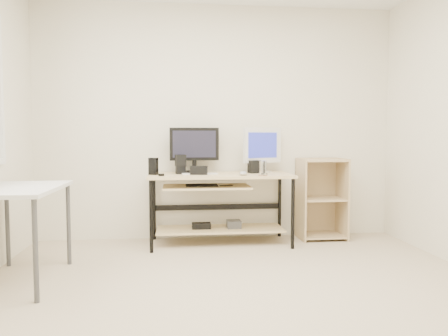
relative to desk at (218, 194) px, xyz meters
name	(u,v)px	position (x,y,z in m)	size (l,w,h in m)	color
room	(224,110)	(-0.11, -1.62, 0.78)	(4.01, 4.01, 2.62)	beige
desk	(218,194)	(0.00, 0.00, 0.00)	(1.50, 0.65, 0.75)	beige
side_table	(18,197)	(-1.65, -1.06, 0.13)	(0.60, 1.00, 0.75)	silver
shelf_unit	(320,198)	(1.18, 0.16, -0.09)	(0.50, 0.40, 0.90)	tan
black_monitor	(194,147)	(-0.24, 0.19, 0.49)	(0.54, 0.22, 0.49)	black
white_imac	(262,146)	(0.51, 0.15, 0.50)	(0.44, 0.21, 0.49)	silver
keyboard	(200,174)	(-0.19, -0.05, 0.22)	(0.37, 0.10, 0.01)	silver
mouse	(243,173)	(0.24, -0.21, 0.23)	(0.08, 0.12, 0.04)	#B6B6BB
center_speaker	(199,170)	(-0.20, -0.08, 0.26)	(0.18, 0.08, 0.09)	black
speaker_left	(181,164)	(-0.39, 0.02, 0.32)	(0.12, 0.12, 0.20)	black
speaker_right	(254,167)	(0.40, 0.05, 0.28)	(0.11, 0.11, 0.14)	black
audio_controller	(153,166)	(-0.67, -0.05, 0.30)	(0.09, 0.06, 0.18)	black
volume_puck	(161,175)	(-0.58, -0.21, 0.22)	(0.06, 0.06, 0.02)	black
smartphone	(264,174)	(0.49, -0.07, 0.22)	(0.06, 0.11, 0.01)	black
coaster	(263,175)	(0.43, -0.27, 0.21)	(0.09, 0.09, 0.01)	#996B45
drinking_glass	(263,168)	(0.43, -0.27, 0.29)	(0.07, 0.07, 0.14)	white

